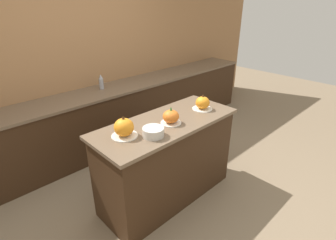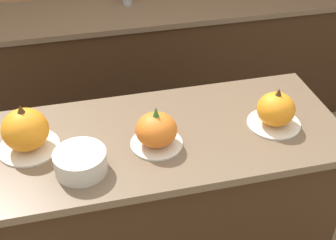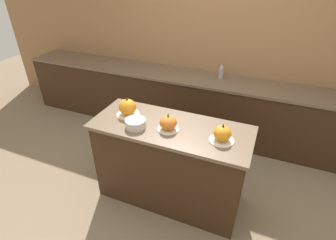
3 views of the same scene
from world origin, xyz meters
name	(u,v)px [view 1 (image 1 of 3)]	position (x,y,z in m)	size (l,w,h in m)	color
ground_plane	(167,195)	(0.00, 0.00, 0.00)	(12.00, 12.00, 0.00)	#847056
wall_back	(80,63)	(0.00, 1.75, 1.25)	(8.00, 0.06, 2.50)	#9E7047
kitchen_island	(167,160)	(0.00, 0.00, 0.47)	(1.56, 0.64, 0.94)	#382314
back_counter	(99,122)	(0.00, 1.42, 0.45)	(6.00, 0.60, 0.89)	#382314
pumpkin_cake_left	(124,128)	(-0.49, 0.04, 1.03)	(0.24, 0.24, 0.20)	silver
pumpkin_cake_center	(171,117)	(0.00, -0.06, 1.01)	(0.21, 0.21, 0.18)	silver
pumpkin_cake_right	(203,103)	(0.50, -0.04, 1.01)	(0.22, 0.22, 0.18)	silver
bottle_tall	(101,82)	(0.15, 1.50, 1.00)	(0.06, 0.06, 0.21)	#99999E
mixing_bowl	(153,132)	(-0.30, -0.14, 0.99)	(0.19, 0.19, 0.08)	beige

